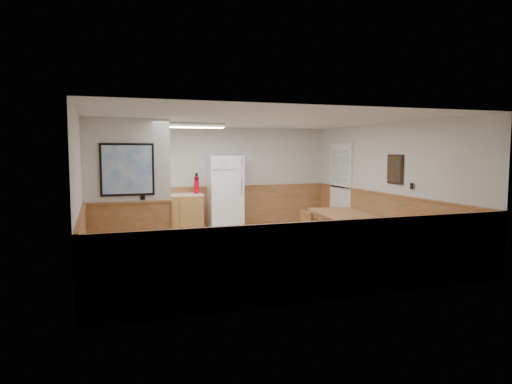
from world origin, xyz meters
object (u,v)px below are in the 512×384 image
object	(u,v)px
refrigerator	(225,192)
soap_bottle	(125,190)
fire_extinguisher	(197,184)
dining_table	(343,218)
dining_bench	(389,231)
dining_chair	(311,231)

from	to	relation	value
refrigerator	soap_bottle	size ratio (longest dim) A/B	7.62
soap_bottle	fire_extinguisher	bearing A→B (deg)	-0.22
refrigerator	dining_table	distance (m)	3.55
dining_bench	fire_extinguisher	bearing A→B (deg)	135.41
soap_bottle	dining_chair	bearing A→B (deg)	-49.23
dining_table	dining_bench	size ratio (longest dim) A/B	1.22
fire_extinguisher	dining_chair	bearing A→B (deg)	-68.76
refrigerator	dining_bench	xyz separation A→B (m)	(2.48, -3.22, -0.56)
refrigerator	dining_table	world-z (taller)	refrigerator
dining_table	soap_bottle	xyz separation A→B (m)	(-3.79, 3.25, 0.36)
dining_table	dining_chair	xyz separation A→B (m)	(-0.78, -0.24, -0.16)
dining_table	soap_bottle	distance (m)	5.00
dining_table	dining_chair	size ratio (longest dim) A/B	2.23
dining_chair	dining_bench	bearing A→B (deg)	4.99
dining_table	soap_bottle	world-z (taller)	soap_bottle
dining_table	dining_chair	world-z (taller)	dining_chair
dining_chair	soap_bottle	distance (m)	4.63
dining_bench	dining_chair	size ratio (longest dim) A/B	1.84
refrigerator	dining_table	xyz separation A→B (m)	(1.44, -3.23, -0.25)
refrigerator	dining_chair	bearing A→B (deg)	-76.67
refrigerator	fire_extinguisher	size ratio (longest dim) A/B	3.68
fire_extinguisher	dining_bench	bearing A→B (deg)	-45.52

